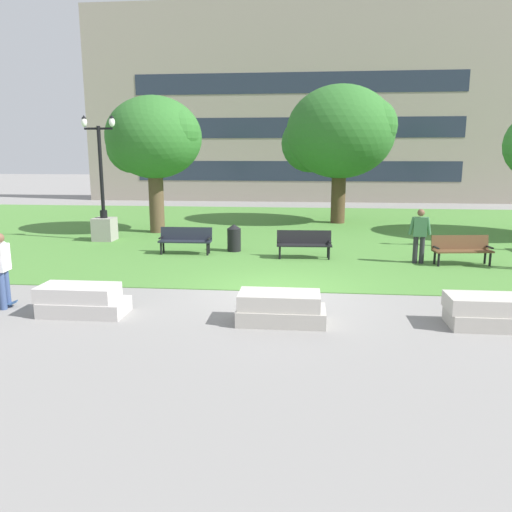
% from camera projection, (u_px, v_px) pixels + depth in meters
% --- Properties ---
extents(ground_plane, '(140.00, 140.00, 0.00)m').
position_uv_depth(ground_plane, '(277.00, 292.00, 12.54)').
color(ground_plane, gray).
extents(grass_lawn, '(40.00, 20.00, 0.02)m').
position_uv_depth(grass_lawn, '(290.00, 231.00, 22.28)').
color(grass_lawn, '#4C8438').
rests_on(grass_lawn, ground).
extents(concrete_block_center, '(1.85, 0.90, 0.64)m').
position_uv_depth(concrete_block_center, '(82.00, 300.00, 10.74)').
color(concrete_block_center, '#BCB7B2').
rests_on(concrete_block_center, ground).
extents(concrete_block_left, '(1.80, 0.90, 0.64)m').
position_uv_depth(concrete_block_left, '(280.00, 308.00, 10.20)').
color(concrete_block_left, '#B2ADA3').
rests_on(concrete_block_left, ground).
extents(concrete_block_right, '(1.85, 0.90, 0.64)m').
position_uv_depth(concrete_block_right, '(492.00, 312.00, 9.94)').
color(concrete_block_right, '#B2ADA3').
rests_on(concrete_block_right, ground).
extents(person_skateboarder, '(0.28, 0.59, 1.71)m').
position_uv_depth(person_skateboarder, '(2.00, 266.00, 11.03)').
color(person_skateboarder, '#384C7A').
rests_on(person_skateboarder, ground).
extents(park_bench_near_left, '(1.81, 0.57, 0.90)m').
position_uv_depth(park_bench_near_left, '(186.00, 239.00, 17.16)').
color(park_bench_near_left, '#1E232D').
rests_on(park_bench_near_left, grass_lawn).
extents(park_bench_near_right, '(1.85, 0.77, 0.90)m').
position_uv_depth(park_bench_near_right, '(461.00, 248.00, 15.46)').
color(park_bench_near_right, brown).
rests_on(park_bench_near_right, grass_lawn).
extents(park_bench_far_left, '(1.82, 0.62, 0.90)m').
position_uv_depth(park_bench_far_left, '(304.00, 242.00, 16.45)').
color(park_bench_far_left, black).
rests_on(park_bench_far_left, grass_lawn).
extents(lamp_post_right, '(1.32, 0.80, 4.83)m').
position_uv_depth(lamp_post_right, '(104.00, 216.00, 19.70)').
color(lamp_post_right, gray).
rests_on(lamp_post_right, grass_lawn).
extents(tree_near_right, '(5.48, 5.22, 6.64)m').
position_uv_depth(tree_near_right, '(339.00, 134.00, 24.11)').
color(tree_near_right, '#4C3823').
rests_on(tree_near_right, grass_lawn).
extents(tree_far_left, '(4.27, 4.06, 5.80)m').
position_uv_depth(tree_far_left, '(153.00, 139.00, 21.21)').
color(tree_far_left, brown).
rests_on(tree_far_left, grass_lawn).
extents(trash_bin, '(0.49, 0.49, 0.96)m').
position_uv_depth(trash_bin, '(234.00, 238.00, 17.60)').
color(trash_bin, black).
rests_on(trash_bin, grass_lawn).
extents(person_bystander_near_lawn, '(0.72, 0.28, 1.71)m').
position_uv_depth(person_bystander_near_lawn, '(420.00, 233.00, 15.54)').
color(person_bystander_near_lawn, '#28282D').
rests_on(person_bystander_near_lawn, grass_lawn).
extents(building_facade_distant, '(30.57, 1.03, 13.72)m').
position_uv_depth(building_facade_distant, '(297.00, 104.00, 35.04)').
color(building_facade_distant, gray).
rests_on(building_facade_distant, ground).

